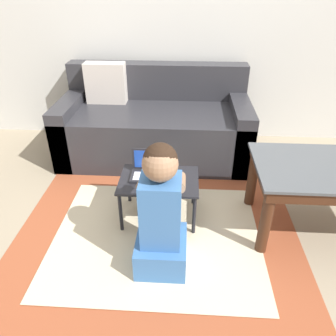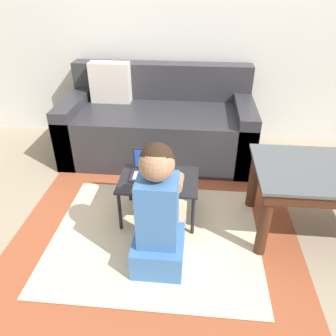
# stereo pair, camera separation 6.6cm
# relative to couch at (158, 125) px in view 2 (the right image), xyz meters

# --- Properties ---
(ground_plane) EXTENTS (16.00, 16.00, 0.00)m
(ground_plane) POSITION_rel_couch_xyz_m (0.24, -1.18, -0.29)
(ground_plane) COLOR gray
(wall_back) EXTENTS (9.00, 0.06, 2.50)m
(wall_back) POSITION_rel_couch_xyz_m (0.24, 0.46, 0.96)
(wall_back) COLOR silver
(wall_back) RESTS_ON ground_plane
(area_rug) EXTENTS (1.86, 1.56, 0.01)m
(area_rug) POSITION_rel_couch_xyz_m (0.12, -1.18, -0.28)
(area_rug) COLOR #9E4C2D
(area_rug) RESTS_ON ground_plane
(couch) EXTENTS (1.67, 0.84, 0.81)m
(couch) POSITION_rel_couch_xyz_m (0.00, 0.00, 0.00)
(couch) COLOR #2D2D33
(couch) RESTS_ON ground_plane
(laptop_desk) EXTENTS (0.53, 0.37, 0.32)m
(laptop_desk) POSITION_rel_couch_xyz_m (0.12, -0.96, -0.01)
(laptop_desk) COLOR black
(laptop_desk) RESTS_ON ground_plane
(laptop) EXTENTS (0.22, 0.17, 0.18)m
(laptop) POSITION_rel_couch_xyz_m (0.05, -0.93, 0.06)
(laptop) COLOR #232328
(laptop) RESTS_ON laptop_desk
(computer_mouse) EXTENTS (0.06, 0.10, 0.04)m
(computer_mouse) POSITION_rel_couch_xyz_m (0.21, -1.01, 0.05)
(computer_mouse) COLOR black
(computer_mouse) RESTS_ON laptop_desk
(person_seated) EXTENTS (0.29, 0.41, 0.80)m
(person_seated) POSITION_rel_couch_xyz_m (0.17, -1.39, 0.08)
(person_seated) COLOR #3D70B2
(person_seated) RESTS_ON ground_plane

